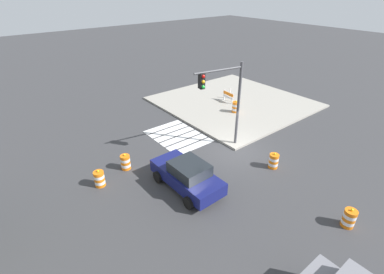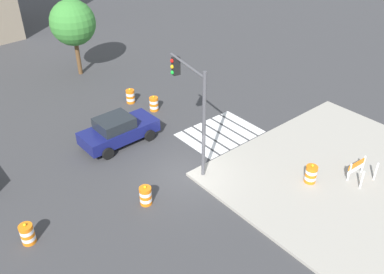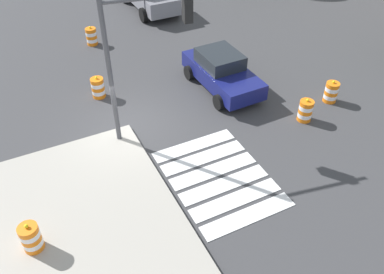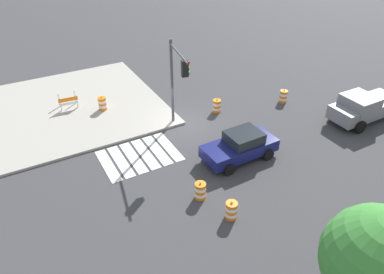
{
  "view_description": "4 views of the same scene",
  "coord_description": "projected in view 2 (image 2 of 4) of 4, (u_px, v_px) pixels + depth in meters",
  "views": [
    {
      "loc": [
        -10.57,
        12.05,
        9.8
      ],
      "look_at": [
        2.16,
        1.91,
        0.78
      ],
      "focal_mm": 26.37,
      "sensor_mm": 36.0,
      "label": 1
    },
    {
      "loc": [
        -10.06,
        -12.54,
        12.69
      ],
      "look_at": [
        0.86,
        0.57,
        1.66
      ],
      "focal_mm": 38.13,
      "sensor_mm": 36.0,
      "label": 2
    },
    {
      "loc": [
        12.32,
        -3.4,
        9.92
      ],
      "look_at": [
        2.28,
        1.64,
        0.61
      ],
      "focal_mm": 37.73,
      "sensor_mm": 36.0,
      "label": 3
    },
    {
      "loc": [
        9.48,
        17.89,
        12.42
      ],
      "look_at": [
        1.31,
        3.24,
        1.28
      ],
      "focal_mm": 33.63,
      "sensor_mm": 36.0,
      "label": 4
    }
  ],
  "objects": [
    {
      "name": "traffic_barrel_crosswalk_end",
      "position": [
        146.0,
        196.0,
        18.43
      ],
      "size": [
        0.56,
        0.56,
        1.02
      ],
      "color": "orange",
      "rests_on": "ground"
    },
    {
      "name": "traffic_barrel_median_near",
      "position": [
        130.0,
        96.0,
        26.66
      ],
      "size": [
        0.56,
        0.56,
        1.02
      ],
      "color": "orange",
      "rests_on": "ground"
    },
    {
      "name": "traffic_light_pole",
      "position": [
        192.0,
        97.0,
        19.03
      ],
      "size": [
        0.79,
        3.25,
        5.5
      ],
      "color": "#4C4C51",
      "rests_on": "sidewalk_corner"
    },
    {
      "name": "street_tree_streetside_near",
      "position": [
        73.0,
        23.0,
        28.71
      ],
      "size": [
        3.22,
        3.22,
        5.49
      ],
      "color": "brown",
      "rests_on": "ground"
    },
    {
      "name": "traffic_barrel_on_sidewalk",
      "position": [
        311.0,
        174.0,
        19.51
      ],
      "size": [
        0.56,
        0.56,
        1.02
      ],
      "color": "orange",
      "rests_on": "sidewalk_corner"
    },
    {
      "name": "traffic_barrel_median_far",
      "position": [
        27.0,
        234.0,
        16.47
      ],
      "size": [
        0.56,
        0.56,
        1.02
      ],
      "color": "orange",
      "rests_on": "ground"
    },
    {
      "name": "crosswalk_stripes",
      "position": [
        220.0,
        133.0,
        23.69
      ],
      "size": [
        4.35,
        3.2,
        0.02
      ],
      "color": "silver",
      "rests_on": "ground"
    },
    {
      "name": "sports_car",
      "position": [
        118.0,
        130.0,
        22.48
      ],
      "size": [
        4.33,
        2.2,
        1.63
      ],
      "color": "navy",
      "rests_on": "ground"
    },
    {
      "name": "traffic_barrel_near_corner",
      "position": [
        154.0,
        104.0,
        25.79
      ],
      "size": [
        0.56,
        0.56,
        1.02
      ],
      "color": "orange",
      "rests_on": "ground"
    },
    {
      "name": "ground_plane",
      "position": [
        186.0,
        175.0,
        20.39
      ],
      "size": [
        120.0,
        120.0,
        0.0
      ],
      "primitive_type": "plane",
      "color": "#38383A"
    },
    {
      "name": "sidewalk_corner",
      "position": [
        360.0,
        184.0,
        19.7
      ],
      "size": [
        12.0,
        12.0,
        0.15
      ],
      "primitive_type": "cube",
      "color": "#9E998E",
      "rests_on": "ground"
    },
    {
      "name": "construction_barricade",
      "position": [
        359.0,
        169.0,
        19.68
      ],
      "size": [
        1.3,
        0.87,
        1.0
      ],
      "color": "silver",
      "rests_on": "sidewalk_corner"
    }
  ]
}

